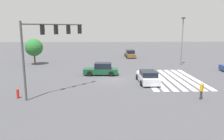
{
  "coord_description": "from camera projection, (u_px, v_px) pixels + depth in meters",
  "views": [
    {
      "loc": [
        -25.43,
        0.84,
        6.11
      ],
      "look_at": [
        0.0,
        0.0,
        1.11
      ],
      "focal_mm": 35.0,
      "sensor_mm": 36.0,
      "label": 1
    }
  ],
  "objects": [
    {
      "name": "crosswalk_markings",
      "position": [
        170.0,
        79.0,
        26.38
      ],
      "size": [
        10.75,
        6.3,
        0.01
      ],
      "rotation": [
        0.0,
        0.0,
        1.57
      ],
      "color": "silver",
      "rests_on": "ground_plane"
    },
    {
      "name": "car_1",
      "position": [
        130.0,
        54.0,
        44.87
      ],
      "size": [
        4.65,
        2.07,
        1.54
      ],
      "rotation": [
        0.0,
        0.0,
        0.03
      ],
      "color": "brown",
      "rests_on": "ground_plane"
    },
    {
      "name": "traffic_signal_mast",
      "position": [
        48.0,
        40.0,
        19.24
      ],
      "size": [
        4.55,
        4.55,
        6.61
      ],
      "rotation": [
        0.0,
        0.0,
        -0.79
      ],
      "color": "#47474C",
      "rests_on": "ground_plane"
    },
    {
      "name": "fire_hydrant",
      "position": [
        18.0,
        94.0,
        19.01
      ],
      "size": [
        0.22,
        0.22,
        0.86
      ],
      "color": "red",
      "rests_on": "ground_plane"
    },
    {
      "name": "car_0",
      "position": [
        101.0,
        69.0,
        28.26
      ],
      "size": [
        2.07,
        4.48,
        1.6
      ],
      "rotation": [
        0.0,
        0.0,
        1.52
      ],
      "color": "#144728",
      "rests_on": "ground_plane"
    },
    {
      "name": "car_3",
      "position": [
        148.0,
        77.0,
        24.28
      ],
      "size": [
        4.64,
        2.15,
        1.4
      ],
      "rotation": [
        0.0,
        0.0,
        0.01
      ],
      "color": "silver",
      "rests_on": "ground_plane"
    },
    {
      "name": "tree_corner_b",
      "position": [
        34.0,
        47.0,
        35.84
      ],
      "size": [
        2.87,
        2.87,
        4.28
      ],
      "color": "brown",
      "rests_on": "ground_plane"
    },
    {
      "name": "pedestrian",
      "position": [
        201.0,
        90.0,
        18.63
      ],
      "size": [
        0.41,
        0.41,
        1.56
      ],
      "rotation": [
        0.0,
        0.0,
        0.76
      ],
      "color": "#38383D",
      "rests_on": "ground_plane"
    },
    {
      "name": "street_light_pole_a",
      "position": [
        182.0,
        37.0,
        35.05
      ],
      "size": [
        0.8,
        0.36,
        7.62
      ],
      "color": "slate",
      "rests_on": "ground_plane"
    },
    {
      "name": "ground_plane",
      "position": [
        112.0,
        79.0,
        26.15
      ],
      "size": [
        133.82,
        133.82,
        0.0
      ],
      "primitive_type": "plane",
      "color": "#47474C"
    }
  ]
}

